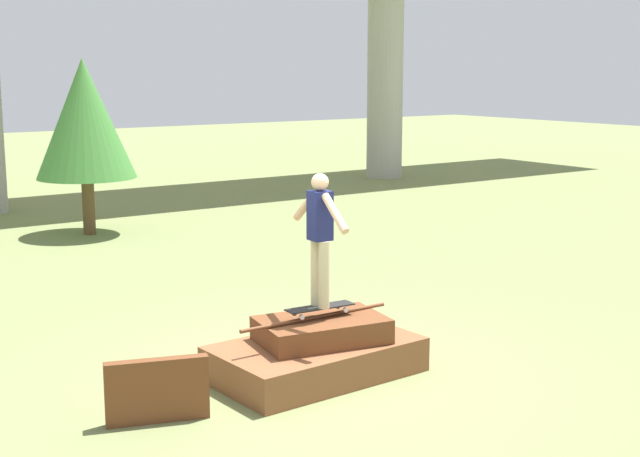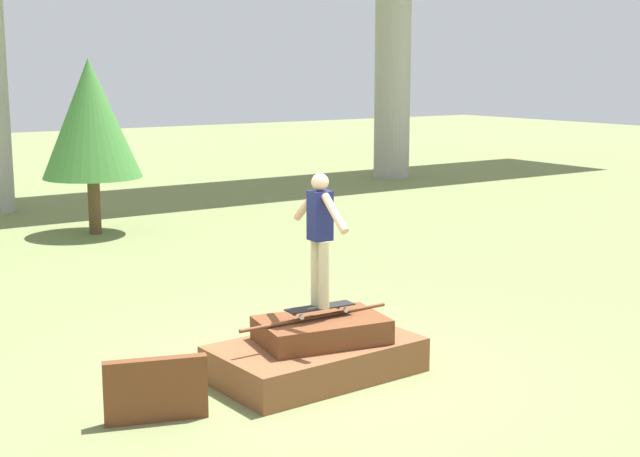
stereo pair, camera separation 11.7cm
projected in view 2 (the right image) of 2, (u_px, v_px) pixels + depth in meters
ground_plane at (316, 375)px, 9.88m from camera, size 80.00×80.00×0.00m
scrap_pile at (317, 352)px, 9.84m from camera, size 2.29×1.40×0.69m
scrap_plank_loose at (156, 390)px, 8.56m from camera, size 0.98×0.43×0.63m
skateboard at (320, 308)px, 9.80m from camera, size 0.81×0.26×0.09m
skater at (320, 231)px, 9.64m from camera, size 0.23×1.09×1.47m
tree_behind_left at (91, 119)px, 17.92m from camera, size 2.00×2.00×3.56m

